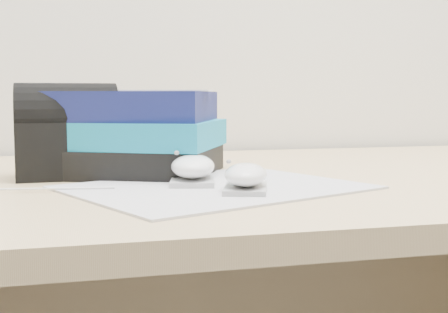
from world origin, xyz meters
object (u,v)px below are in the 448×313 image
object	(u,v)px
mouse_rear	(193,169)
book_stack	(129,133)
desk	(236,309)
mouse_front	(246,177)
pouch	(67,132)

from	to	relation	value
mouse_rear	book_stack	xyz separation A→B (m)	(-0.07, 0.14, 0.04)
desk	book_stack	bearing A→B (deg)	-177.11
desk	book_stack	distance (m)	0.35
mouse_rear	mouse_front	world-z (taller)	mouse_rear
mouse_front	pouch	distance (m)	0.30
mouse_rear	pouch	world-z (taller)	pouch
mouse_rear	mouse_front	size ratio (longest dim) A/B	1.09
pouch	book_stack	bearing A→B (deg)	10.45
mouse_rear	mouse_front	distance (m)	0.10
mouse_rear	book_stack	bearing A→B (deg)	116.09
desk	mouse_rear	distance (m)	0.32
mouse_front	pouch	world-z (taller)	pouch
mouse_rear	pouch	distance (m)	0.21
mouse_rear	mouse_front	bearing A→B (deg)	-60.08
mouse_front	pouch	bearing A→B (deg)	135.30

